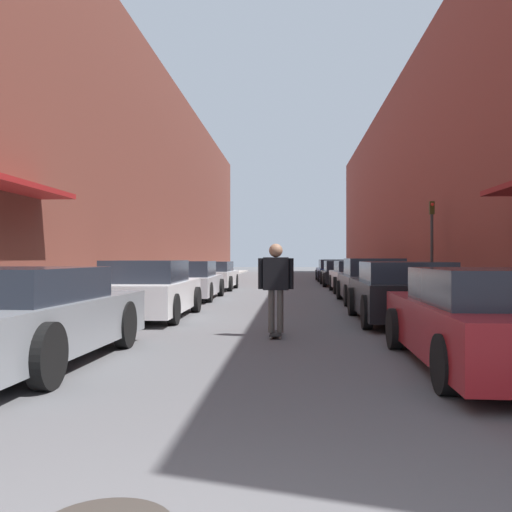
# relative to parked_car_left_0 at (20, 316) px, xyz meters

# --- Properties ---
(ground) EXTENTS (121.91, 121.91, 0.00)m
(ground) POSITION_rel_parked_car_left_0_xyz_m (3.07, 16.71, -0.63)
(ground) COLOR #515154
(curb_strip_left) EXTENTS (1.80, 55.41, 0.12)m
(curb_strip_left) POSITION_rel_parked_car_left_0_xyz_m (-1.84, 22.25, -0.57)
(curb_strip_left) COLOR gray
(curb_strip_left) RESTS_ON ground
(curb_strip_right) EXTENTS (1.80, 55.41, 0.12)m
(curb_strip_right) POSITION_rel_parked_car_left_0_xyz_m (7.97, 22.25, -0.57)
(curb_strip_right) COLOR gray
(curb_strip_right) RESTS_ON ground
(building_row_left) EXTENTS (4.90, 55.41, 10.74)m
(building_row_left) POSITION_rel_parked_car_left_0_xyz_m (-4.74, 22.24, 4.74)
(building_row_left) COLOR brown
(building_row_left) RESTS_ON ground
(building_row_right) EXTENTS (4.90, 55.41, 10.52)m
(building_row_right) POSITION_rel_parked_car_left_0_xyz_m (10.87, 22.24, 4.63)
(building_row_right) COLOR brown
(building_row_right) RESTS_ON ground
(parked_car_left_0) EXTENTS (2.09, 4.56, 1.26)m
(parked_car_left_0) POSITION_rel_parked_car_left_0_xyz_m (0.00, 0.00, 0.00)
(parked_car_left_0) COLOR gray
(parked_car_left_0) RESTS_ON ground
(parked_car_left_1) EXTENTS (1.90, 4.47, 1.33)m
(parked_car_left_1) POSITION_rel_parked_car_left_0_xyz_m (0.22, 5.76, 0.01)
(parked_car_left_1) COLOR silver
(parked_car_left_1) RESTS_ON ground
(parked_car_left_2) EXTENTS (1.85, 4.69, 1.28)m
(parked_car_left_2) POSITION_rel_parked_car_left_0_xyz_m (0.11, 11.73, -0.01)
(parked_car_left_2) COLOR #B7B7BC
(parked_car_left_2) RESTS_ON ground
(parked_car_left_3) EXTENTS (1.96, 3.96, 1.23)m
(parked_car_left_3) POSITION_rel_parked_car_left_0_xyz_m (0.07, 17.29, -0.03)
(parked_car_left_3) COLOR silver
(parked_car_left_3) RESTS_ON ground
(parked_car_right_0) EXTENTS (1.85, 4.70, 1.26)m
(parked_car_right_0) POSITION_rel_parked_car_left_0_xyz_m (5.92, 0.10, -0.02)
(parked_car_right_0) COLOR maroon
(parked_car_right_0) RESTS_ON ground
(parked_car_right_1) EXTENTS (2.07, 4.35, 1.30)m
(parked_car_right_1) POSITION_rel_parked_car_left_0_xyz_m (5.91, 5.26, 0.01)
(parked_car_right_1) COLOR black
(parked_car_right_1) RESTS_ON ground
(parked_car_right_2) EXTENTS (1.95, 4.45, 1.37)m
(parked_car_right_2) POSITION_rel_parked_car_left_0_xyz_m (5.98, 10.50, 0.02)
(parked_car_right_2) COLOR #515459
(parked_car_right_2) RESTS_ON ground
(parked_car_right_3) EXTENTS (1.89, 3.94, 1.26)m
(parked_car_right_3) POSITION_rel_parked_car_left_0_xyz_m (6.03, 15.80, -0.01)
(parked_car_right_3) COLOR #B7B7BC
(parked_car_right_3) RESTS_ON ground
(parked_car_right_4) EXTENTS (1.95, 4.46, 1.24)m
(parked_car_right_4) POSITION_rel_parked_car_left_0_xyz_m (5.93, 21.17, -0.03)
(parked_car_right_4) COLOR black
(parked_car_right_4) RESTS_ON ground
(parked_car_right_5) EXTENTS (1.92, 4.51, 1.28)m
(parked_car_right_5) POSITION_rel_parked_car_left_0_xyz_m (5.91, 26.71, -0.01)
(parked_car_right_5) COLOR navy
(parked_car_right_5) RESTS_ON ground
(skateboarder) EXTENTS (0.62, 0.78, 1.64)m
(skateboarder) POSITION_rel_parked_car_left_0_xyz_m (3.24, 2.83, 0.38)
(skateboarder) COLOR black
(skateboarder) RESTS_ON ground
(traffic_light) EXTENTS (0.16, 0.22, 3.22)m
(traffic_light) POSITION_rel_parked_car_left_0_xyz_m (8.34, 12.86, 1.50)
(traffic_light) COLOR #2D2D2D
(traffic_light) RESTS_ON curb_strip_right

